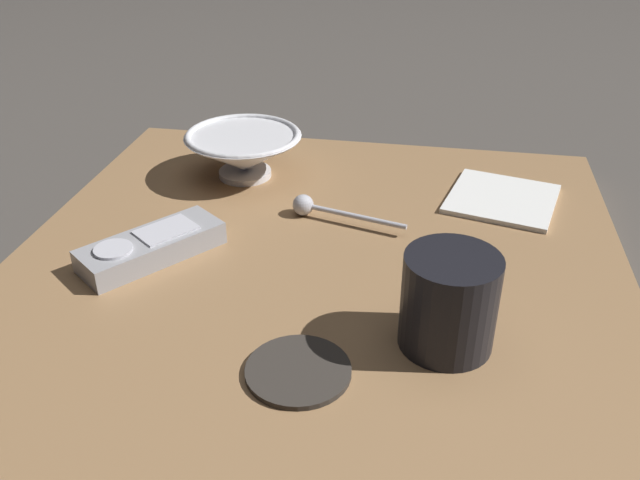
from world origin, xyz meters
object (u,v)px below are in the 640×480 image
at_px(tv_remote_near, 151,246).
at_px(drink_coaster, 298,371).
at_px(coffee_mug, 449,302).
at_px(teaspoon, 314,207).
at_px(folded_napkin, 502,199).
at_px(cereal_bowl, 244,151).

xyz_separation_m(tv_remote_near, drink_coaster, (-0.15, -0.19, -0.01)).
distance_m(coffee_mug, teaspoon, 0.26).
height_order(coffee_mug, folded_napkin, coffee_mug).
relative_size(drink_coaster, folded_napkin, 0.58).
bearing_deg(coffee_mug, folded_napkin, -12.68).
xyz_separation_m(drink_coaster, folded_napkin, (0.35, -0.18, 0.00)).
distance_m(tv_remote_near, folded_napkin, 0.42).
height_order(teaspoon, drink_coaster, teaspoon).
relative_size(coffee_mug, teaspoon, 0.64).
relative_size(teaspoon, tv_remote_near, 0.89).
bearing_deg(cereal_bowl, drink_coaster, -158.07).
bearing_deg(tv_remote_near, drink_coaster, -128.67).
relative_size(cereal_bowl, folded_napkin, 0.99).
relative_size(tv_remote_near, drink_coaster, 1.74).
bearing_deg(teaspoon, coffee_mug, -143.31).
distance_m(coffee_mug, drink_coaster, 0.14).
relative_size(coffee_mug, drink_coaster, 0.99).
bearing_deg(folded_napkin, coffee_mug, 167.32).
bearing_deg(teaspoon, cereal_bowl, 49.17).
bearing_deg(folded_napkin, tv_remote_near, 118.05).
bearing_deg(cereal_bowl, folded_napkin, -92.64).
height_order(coffee_mug, tv_remote_near, coffee_mug).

